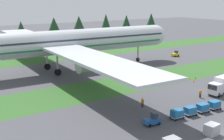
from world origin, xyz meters
TOP-DOWN VIEW (x-y plane):
  - ground_plane at (0.00, 0.00)m, footprint 400.00×400.00m
  - grass_strip_near at (0.00, 29.66)m, footprint 320.00×13.48m
  - grass_strip_far at (0.00, 68.61)m, footprint 320.00×13.48m
  - airliner at (-3.38, 49.27)m, footprint 71.12×87.09m
  - baggage_tug at (-6.59, 8.21)m, footprint 2.69×1.48m
  - cargo_dolly_lead at (-1.58, 7.85)m, footprint 2.30×1.65m
  - cargo_dolly_second at (1.31, 7.65)m, footprint 2.30×1.65m
  - cargo_dolly_third at (4.21, 7.44)m, footprint 2.30×1.65m
  - cargo_dolly_fourth at (7.10, 7.23)m, footprint 2.30×1.65m
  - catering_truck at (15.88, 12.26)m, footprint 7.15×2.98m
  - pushback_tractor at (38.25, 47.21)m, footprint 2.66×1.43m
  - ground_crew_marshaller at (-2.75, 15.27)m, footprint 0.36×0.50m
  - ground_crew_loader at (10.21, 13.01)m, footprint 0.52×0.36m
  - uld_container_2 at (-1.81, 0.77)m, footprint 2.16×1.80m
  - taxiway_marker_0 at (18.21, 21.68)m, footprint 0.44×0.44m
  - taxiway_marker_1 at (19.01, 23.58)m, footprint 0.44×0.44m
  - taxiway_marker_2 at (20.78, 23.43)m, footprint 0.44×0.44m
  - distant_tree_line at (-0.41, 114.05)m, footprint 175.72×11.46m

SIDE VIEW (x-z plane):
  - ground_plane at x=0.00m, z-range 0.00..0.00m
  - grass_strip_near at x=0.00m, z-range 0.00..0.01m
  - grass_strip_far at x=0.00m, z-range 0.00..0.01m
  - taxiway_marker_1 at x=19.01m, z-range 0.00..0.46m
  - taxiway_marker_0 at x=18.21m, z-range 0.00..0.59m
  - taxiway_marker_2 at x=20.78m, z-range 0.00..0.61m
  - baggage_tug at x=-6.59m, z-range -0.17..1.80m
  - pushback_tractor at x=38.25m, z-range -0.17..1.80m
  - uld_container_2 at x=-1.81m, z-range 0.00..1.64m
  - cargo_dolly_lead at x=-1.58m, z-range 0.14..1.69m
  - cargo_dolly_second at x=1.31m, z-range 0.14..1.69m
  - cargo_dolly_third at x=4.21m, z-range 0.14..1.69m
  - cargo_dolly_fourth at x=7.10m, z-range 0.14..1.69m
  - ground_crew_marshaller at x=-2.75m, z-range 0.08..1.82m
  - ground_crew_loader at x=10.21m, z-range 0.08..1.82m
  - catering_truck at x=15.88m, z-range 0.16..3.74m
  - distant_tree_line at x=-0.41m, z-range 0.86..13.04m
  - airliner at x=-3.38m, z-range -3.12..18.85m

